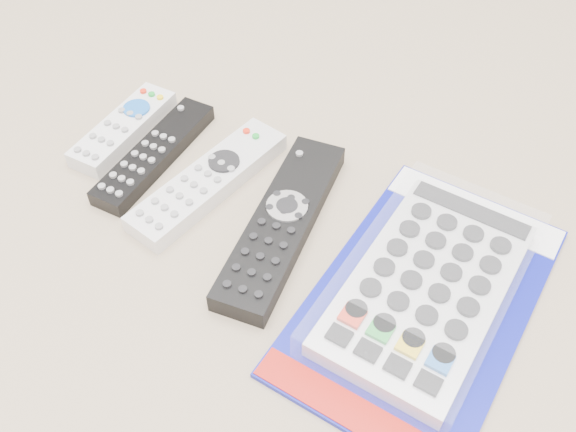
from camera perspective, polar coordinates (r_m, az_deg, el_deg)
The scene contains 5 objects.
remote_small_grey at distance 0.86m, azimuth -14.42°, elevation 7.57°, with size 0.05×0.16×0.03m.
remote_slim_black at distance 0.81m, azimuth -11.80°, elevation 5.45°, with size 0.05×0.20×0.02m.
remote_silver_dvd at distance 0.77m, azimuth -7.09°, elevation 3.11°, with size 0.10×0.23×0.03m.
remote_large_black at distance 0.71m, azimuth -0.52°, elevation -0.61°, with size 0.09×0.26×0.03m.
jumbo_remote_packaged at distance 0.67m, azimuth 12.27°, elevation -6.10°, with size 0.23×0.35×0.04m.
Camera 1 is at (0.28, -0.42, 0.55)m, focal length 40.00 mm.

